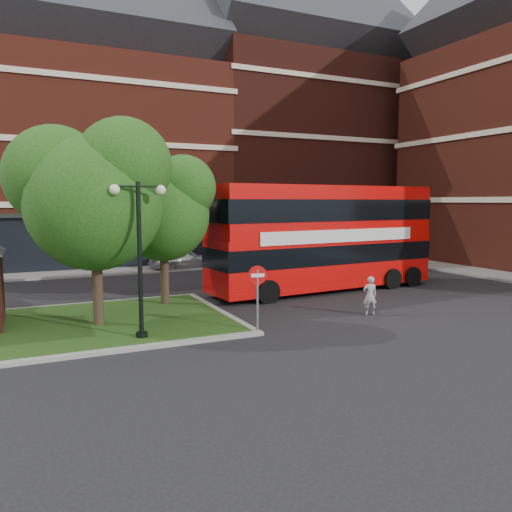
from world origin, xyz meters
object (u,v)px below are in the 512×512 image
bus (324,231)px  car_white (275,255)px  car_silver (182,258)px  woman (370,296)px

bus → car_white: size_ratio=2.52×
bus → car_silver: bus is taller
car_silver → car_white: car_white is taller
car_silver → bus: bearing=-163.9°
woman → car_silver: woman is taller
car_white → bus: bearing=161.5°
bus → car_silver: size_ratio=2.84×
woman → bus: bearing=-86.4°
bus → car_white: bus is taller
car_silver → car_white: bearing=-109.4°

